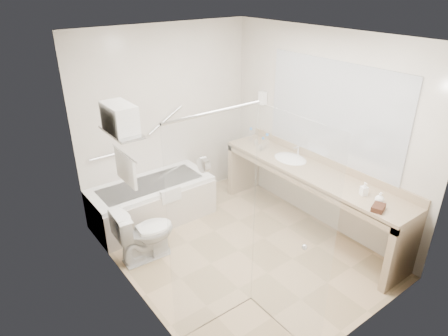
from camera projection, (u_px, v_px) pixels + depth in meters
floor at (239, 250)px, 4.87m from camera, size 3.20×3.20×0.00m
ceiling at (243, 37)px, 3.77m from camera, size 2.60×3.20×0.10m
wall_back at (167, 119)px, 5.47m from camera, size 2.60×0.10×2.50m
wall_front at (367, 223)px, 3.17m from camera, size 2.60×0.10×2.50m
wall_left at (129, 192)px, 3.62m from camera, size 0.10×3.20×2.50m
wall_right at (321, 131)px, 5.02m from camera, size 0.10×3.20×2.50m
bathtub at (153, 202)px, 5.37m from camera, size 1.60×0.73×0.59m
grab_bar_short at (105, 157)px, 5.06m from camera, size 0.40×0.03×0.03m
grab_bar_long at (165, 120)px, 5.41m from camera, size 0.53×0.03×0.33m
shower_enclosure at (251, 231)px, 3.39m from camera, size 0.96×0.91×2.11m
towel_shelf at (121, 126)px, 3.72m from camera, size 0.24×0.55×0.81m
vanity_counter at (310, 185)px, 5.03m from camera, size 0.55×2.70×0.95m
sink at (290, 161)px, 5.26m from camera, size 0.40×0.52×0.14m
faucet at (299, 150)px, 5.29m from camera, size 0.03×0.03×0.14m
mirror at (332, 112)px, 4.78m from camera, size 0.02×2.00×1.20m
hairdryer_unit at (263, 98)px, 5.66m from camera, size 0.08×0.10×0.18m
toilet at (145, 233)px, 4.61m from camera, size 0.71×0.42×0.68m
amenity_basket at (378, 208)px, 4.09m from camera, size 0.19×0.16×0.06m
soap_bottle_a at (364, 192)px, 4.36m from camera, size 0.12×0.17×0.07m
soap_bottle_b at (380, 199)px, 4.20m from camera, size 0.14×0.15×0.10m
water_bottle_left at (263, 144)px, 5.46m from camera, size 0.06×0.06×0.19m
water_bottle_mid at (267, 142)px, 5.51m from camera, size 0.07×0.07×0.22m
water_bottle_right at (251, 135)px, 5.75m from camera, size 0.06×0.06×0.21m
drinking_glass_near at (260, 148)px, 5.47m from camera, size 0.08×0.08×0.08m
drinking_glass_far at (256, 143)px, 5.64m from camera, size 0.08×0.08×0.08m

